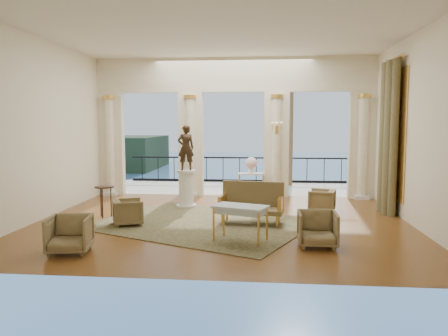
# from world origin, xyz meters

# --- Properties ---
(floor) EXTENTS (9.00, 9.00, 0.00)m
(floor) POSITION_xyz_m (0.00, 0.00, 0.00)
(floor) COLOR #48280D
(floor) RESTS_ON ground
(room_walls) EXTENTS (9.00, 9.00, 9.00)m
(room_walls) POSITION_xyz_m (0.00, -1.12, 2.88)
(room_walls) COLOR white
(room_walls) RESTS_ON ground
(arcade) EXTENTS (9.00, 0.56, 4.50)m
(arcade) POSITION_xyz_m (-0.00, 3.82, 2.58)
(arcade) COLOR beige
(arcade) RESTS_ON ground
(terrace) EXTENTS (10.00, 3.60, 0.10)m
(terrace) POSITION_xyz_m (0.00, 5.80, -0.05)
(terrace) COLOR #AEA791
(terrace) RESTS_ON ground
(balustrade) EXTENTS (9.00, 0.06, 1.03)m
(balustrade) POSITION_xyz_m (0.00, 7.40, 0.41)
(balustrade) COLOR black
(balustrade) RESTS_ON terrace
(palm_tree) EXTENTS (2.00, 2.00, 4.50)m
(palm_tree) POSITION_xyz_m (2.00, 6.60, 4.09)
(palm_tree) COLOR #4C3823
(palm_tree) RESTS_ON terrace
(headland) EXTENTS (22.00, 18.00, 6.00)m
(headland) POSITION_xyz_m (-30.00, 70.00, -3.00)
(headland) COLOR black
(headland) RESTS_ON sea
(sea) EXTENTS (160.00, 160.00, 0.00)m
(sea) POSITION_xyz_m (0.00, 60.00, -6.00)
(sea) COLOR #315A90
(sea) RESTS_ON ground
(curtain) EXTENTS (0.33, 1.40, 4.09)m
(curtain) POSITION_xyz_m (4.28, 1.50, 2.02)
(curtain) COLOR brown
(curtain) RESTS_ON ground
(window_frame) EXTENTS (0.04, 1.60, 3.40)m
(window_frame) POSITION_xyz_m (4.47, 1.50, 2.10)
(window_frame) COLOR gold
(window_frame) RESTS_ON room_walls
(wall_sconce) EXTENTS (0.30, 0.11, 0.33)m
(wall_sconce) POSITION_xyz_m (1.40, 3.51, 2.23)
(wall_sconce) COLOR gold
(wall_sconce) RESTS_ON arcade
(rug) EXTENTS (5.91, 5.38, 0.02)m
(rug) POSITION_xyz_m (-0.45, -0.25, 0.01)
(rug) COLOR #272E16
(rug) RESTS_ON ground
(armchair_a) EXTENTS (0.86, 0.82, 0.77)m
(armchair_a) POSITION_xyz_m (-2.55, -2.80, 0.38)
(armchair_a) COLOR #41351D
(armchair_a) RESTS_ON ground
(armchair_b) EXTENTS (0.75, 0.70, 0.76)m
(armchair_b) POSITION_xyz_m (2.07, -1.94, 0.38)
(armchair_b) COLOR #41351D
(armchair_b) RESTS_ON ground
(armchair_c) EXTENTS (0.77, 0.80, 0.68)m
(armchair_c) POSITION_xyz_m (2.58, 1.46, 0.34)
(armchair_c) COLOR #41351D
(armchair_c) RESTS_ON ground
(armchair_d) EXTENTS (0.83, 0.85, 0.68)m
(armchair_d) POSITION_xyz_m (-2.17, -0.53, 0.34)
(armchair_d) COLOR #41351D
(armchair_d) RESTS_ON ground
(settee) EXTENTS (1.57, 0.84, 0.99)m
(settee) POSITION_xyz_m (0.73, -0.05, 0.49)
(settee) COLOR #41351D
(settee) RESTS_ON ground
(game_table) EXTENTS (1.20, 0.91, 0.73)m
(game_table) POSITION_xyz_m (0.55, -1.69, 0.66)
(game_table) COLOR #9FC0CD
(game_table) RESTS_ON ground
(pedestal) EXTENTS (0.58, 0.58, 1.07)m
(pedestal) POSITION_xyz_m (-1.20, 1.80, 0.51)
(pedestal) COLOR silver
(pedestal) RESTS_ON ground
(statue) EXTENTS (0.54, 0.43, 1.28)m
(statue) POSITION_xyz_m (-1.20, 1.80, 1.71)
(statue) COLOR #302115
(statue) RESTS_ON pedestal
(console_table) EXTENTS (0.89, 0.46, 0.81)m
(console_table) POSITION_xyz_m (0.60, 3.55, 0.67)
(console_table) COLOR silver
(console_table) RESTS_ON ground
(urn) EXTENTS (0.39, 0.39, 0.51)m
(urn) POSITION_xyz_m (0.60, 3.55, 1.10)
(urn) COLOR white
(urn) RESTS_ON console_table
(side_table) EXTENTS (0.49, 0.49, 0.80)m
(side_table) POSITION_xyz_m (-3.03, 0.28, 0.69)
(side_table) COLOR black
(side_table) RESTS_ON ground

